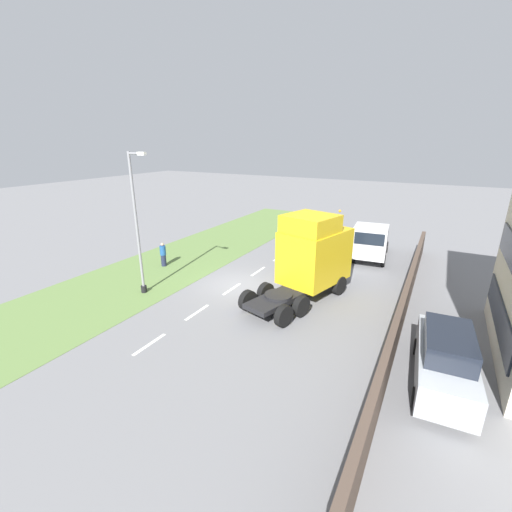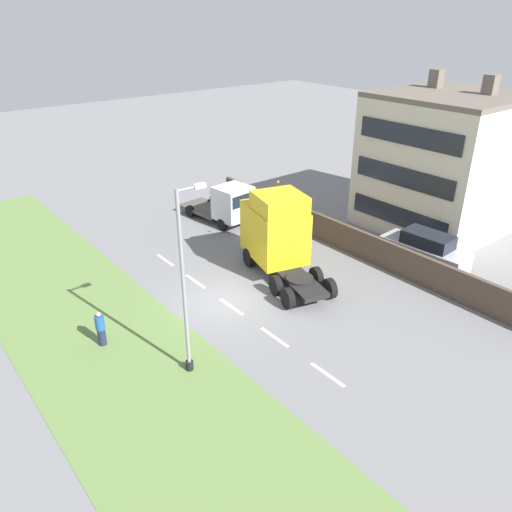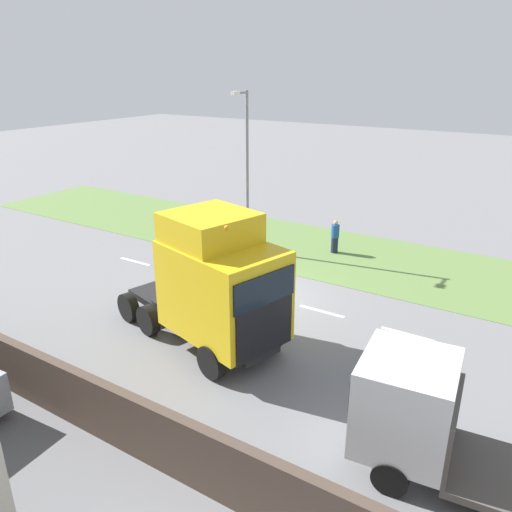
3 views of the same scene
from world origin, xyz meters
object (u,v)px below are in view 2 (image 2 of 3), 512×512
object	(u,v)px
lorry_cab	(277,233)
flatbed_truck	(228,204)
parked_car	(425,251)
pedestrian	(101,329)
lamp_post	(186,293)

from	to	relation	value
lorry_cab	flatbed_truck	size ratio (longest dim) A/B	1.18
parked_car	lorry_cab	bearing A→B (deg)	139.99
flatbed_truck	parked_car	size ratio (longest dim) A/B	1.20
flatbed_truck	pedestrian	world-z (taller)	flatbed_truck
lorry_cab	lamp_post	xyz separation A→B (m)	(-8.14, -4.23, 1.28)
flatbed_truck	lamp_post	xyz separation A→B (m)	(-9.94, -11.12, 2.09)
flatbed_truck	lorry_cab	bearing A→B (deg)	69.70
lorry_cab	parked_car	size ratio (longest dim) A/B	1.42
lorry_cab	pedestrian	xyz separation A→B (m)	(-10.23, -0.47, -1.45)
parked_car	lamp_post	distance (m)	14.95
parked_car	pedestrian	world-z (taller)	parked_car
lorry_cab	pedestrian	bearing A→B (deg)	-162.18
lorry_cab	parked_car	distance (m)	8.26
flatbed_truck	pedestrian	size ratio (longest dim) A/B	3.57
lamp_post	pedestrian	xyz separation A→B (m)	(-2.09, 3.75, -2.73)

